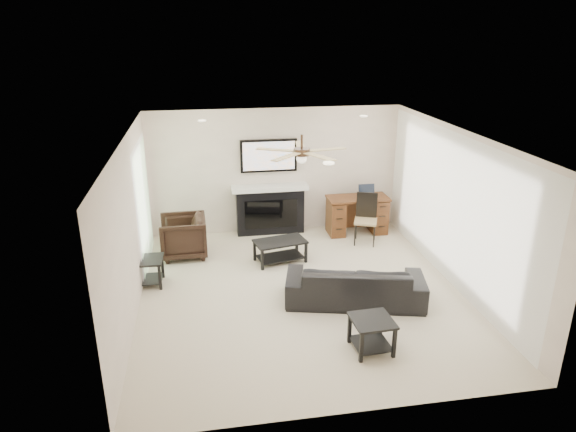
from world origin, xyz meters
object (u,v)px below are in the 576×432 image
(armchair, at_px, (183,236))
(coffee_table, at_px, (280,251))
(fireplace_unit, at_px, (270,188))
(desk, at_px, (357,215))
(sofa, at_px, (355,283))

(armchair, height_order, coffee_table, armchair)
(fireplace_unit, relative_size, desk, 1.57)
(fireplace_unit, distance_m, desk, 1.85)
(sofa, height_order, fireplace_unit, fireplace_unit)
(fireplace_unit, bearing_deg, sofa, -73.51)
(sofa, xyz_separation_m, coffee_table, (-0.90, 1.60, -0.10))
(armchair, relative_size, desk, 0.68)
(coffee_table, bearing_deg, fireplace_unit, 77.14)
(sofa, distance_m, fireplace_unit, 3.19)
(armchair, xyz_separation_m, coffee_table, (1.70, -0.55, -0.18))
(sofa, xyz_separation_m, armchair, (-2.60, 2.15, 0.07))
(sofa, relative_size, desk, 1.70)
(armchair, height_order, fireplace_unit, fireplace_unit)
(armchair, bearing_deg, fireplace_unit, 114.73)
(coffee_table, distance_m, fireplace_unit, 1.58)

